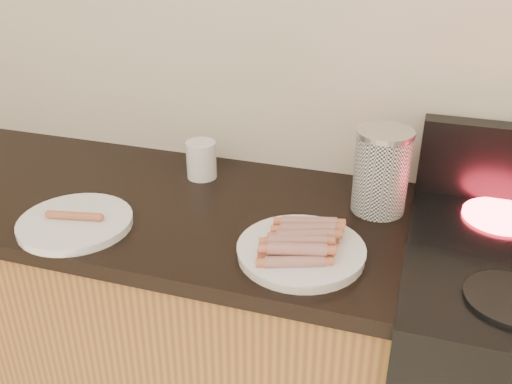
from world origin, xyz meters
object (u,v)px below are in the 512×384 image
(canister, at_px, (381,171))
(mug, at_px, (201,160))
(main_plate, at_px, (301,252))
(side_plate, at_px, (75,223))

(canister, bearing_deg, mug, 175.25)
(main_plate, height_order, canister, canister)
(main_plate, bearing_deg, side_plate, -175.88)
(main_plate, bearing_deg, canister, 63.05)
(side_plate, xyz_separation_m, mug, (0.19, 0.35, 0.04))
(side_plate, bearing_deg, mug, 61.69)
(mug, bearing_deg, main_plate, -40.26)
(main_plate, relative_size, mug, 2.68)
(main_plate, xyz_separation_m, side_plate, (-0.55, -0.04, 0.00))
(canister, xyz_separation_m, mug, (-0.50, 0.04, -0.06))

